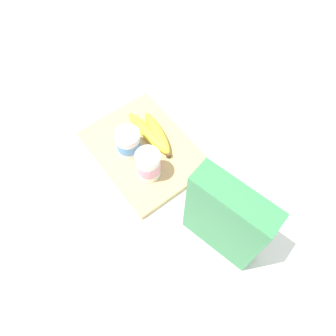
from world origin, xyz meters
TOP-DOWN VIEW (x-y plane):
  - ground_plane at (0.00, 0.00)m, footprint 2.40×2.40m
  - cutting_board at (0.00, 0.00)m, footprint 0.34×0.26m
  - cereal_box at (-0.33, 0.00)m, footprint 0.20×0.10m
  - yogurt_cup_front at (-0.07, 0.03)m, footprint 0.07×0.07m
  - yogurt_cup_back at (0.02, 0.04)m, footprint 0.07×0.07m
  - banana_bunch at (0.02, -0.05)m, footprint 0.19×0.08m

SIDE VIEW (x-z plane):
  - ground_plane at x=0.00m, z-range 0.00..0.00m
  - cutting_board at x=0.00m, z-range 0.00..0.02m
  - banana_bunch at x=0.02m, z-range 0.02..0.05m
  - yogurt_cup_back at x=0.02m, z-range 0.02..0.10m
  - yogurt_cup_front at x=-0.07m, z-range 0.02..0.11m
  - cereal_box at x=-0.33m, z-range 0.00..0.28m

